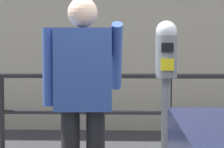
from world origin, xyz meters
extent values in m
cylinder|color=slate|center=(-0.18, 0.45, 1.44)|extent=(0.17, 0.17, 0.33)
sphere|color=silver|center=(-0.18, 0.45, 1.63)|extent=(0.17, 0.17, 0.17)
cube|color=black|center=(-0.18, 0.36, 1.51)|extent=(0.09, 0.01, 0.07)
cube|color=yellow|center=(-0.18, 0.36, 1.38)|extent=(0.10, 0.01, 0.09)
cube|color=#2D478C|center=(-0.83, 0.50, 1.33)|extent=(0.47, 0.25, 0.65)
sphere|color=beige|center=(-0.83, 0.50, 1.78)|extent=(0.24, 0.24, 0.24)
cylinder|color=#2D478C|center=(-1.11, 0.48, 1.35)|extent=(0.09, 0.09, 0.62)
cylinder|color=#2D478C|center=(-0.57, 0.66, 1.42)|extent=(0.11, 0.41, 0.57)
cylinder|color=black|center=(0.00, 2.56, 1.11)|extent=(24.00, 0.06, 0.06)
cylinder|color=black|center=(0.00, 2.56, 0.67)|extent=(24.00, 0.05, 0.05)
cylinder|color=black|center=(-2.00, 2.56, 0.62)|extent=(0.06, 0.06, 0.97)
cylinder|color=black|center=(0.00, 2.56, 0.62)|extent=(0.06, 0.06, 0.97)
cube|color=#ADA38E|center=(0.00, 5.23, 1.93)|extent=(32.00, 0.50, 3.86)
camera|label=1|loc=(-0.45, -3.62, 1.62)|focal=84.28mm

